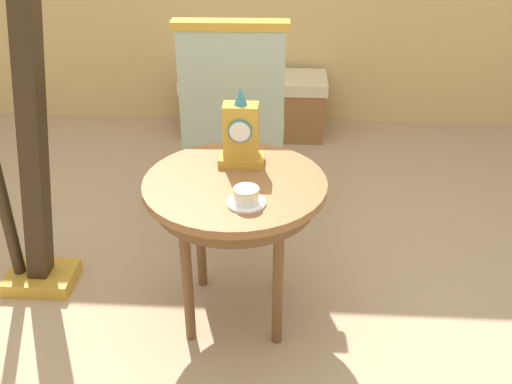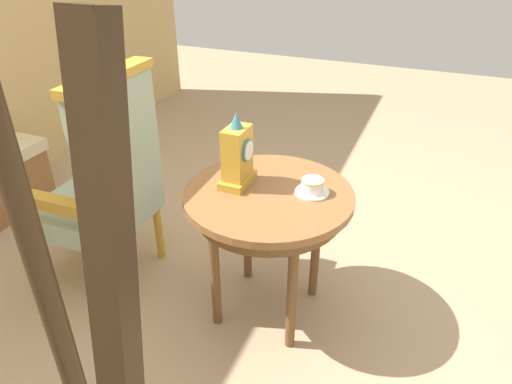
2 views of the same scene
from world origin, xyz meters
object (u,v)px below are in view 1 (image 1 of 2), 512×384
at_px(teacup_left, 246,197).
at_px(window_bench, 254,105).
at_px(armchair, 234,119).
at_px(side_table, 235,197).
at_px(mantel_clock, 241,134).
at_px(harp, 21,154).

relative_size(teacup_left, window_bench, 0.14).
distance_m(armchair, window_bench, 1.22).
bearing_deg(side_table, mantel_clock, 84.65).
bearing_deg(window_bench, side_table, -88.66).
xyz_separation_m(harp, window_bench, (0.88, 1.85, -0.48)).
bearing_deg(mantel_clock, harp, -178.96).
bearing_deg(teacup_left, window_bench, 92.79).
relative_size(mantel_clock, armchair, 0.29).
bearing_deg(harp, teacup_left, -17.60).
distance_m(mantel_clock, harp, 0.95).
height_order(mantel_clock, harp, harp).
bearing_deg(armchair, teacup_left, -82.14).
relative_size(armchair, harp, 0.65).
relative_size(harp, window_bench, 1.67).
bearing_deg(teacup_left, mantel_clock, 97.73).
relative_size(armchair, window_bench, 1.09).
distance_m(side_table, harp, 0.94).
distance_m(teacup_left, window_bench, 2.22).
bearing_deg(mantel_clock, armchair, 97.93).
bearing_deg(harp, armchair, 39.13).
bearing_deg(side_table, window_bench, 91.34).
distance_m(mantel_clock, window_bench, 1.92).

